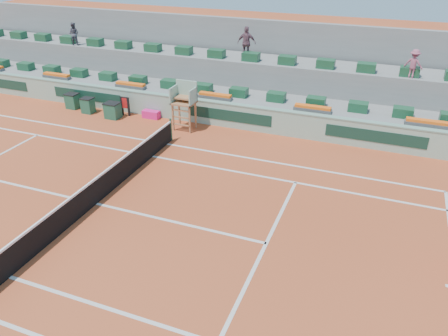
{
  "coord_description": "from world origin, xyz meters",
  "views": [
    {
      "loc": [
        9.13,
        -10.76,
        8.63
      ],
      "look_at": [
        4.0,
        2.5,
        1.0
      ],
      "focal_mm": 35.0,
      "sensor_mm": 36.0,
      "label": 1
    }
  ],
  "objects": [
    {
      "name": "seating_tier_lower",
      "position": [
        0.0,
        10.7,
        0.6
      ],
      "size": [
        36.0,
        4.0,
        1.2
      ],
      "primitive_type": "cube",
      "color": "gray",
      "rests_on": "ground"
    },
    {
      "name": "seating_tier_upper",
      "position": [
        0.0,
        12.3,
        1.3
      ],
      "size": [
        36.0,
        2.4,
        2.6
      ],
      "primitive_type": "cube",
      "color": "gray",
      "rests_on": "ground"
    },
    {
      "name": "advertising_hoarding",
      "position": [
        0.02,
        8.5,
        0.63
      ],
      "size": [
        36.0,
        0.34,
        1.26
      ],
      "color": "#90B6A0",
      "rests_on": "ground"
    },
    {
      "name": "spectator_left",
      "position": [
        -9.29,
        11.42,
        3.27
      ],
      "size": [
        0.75,
        0.64,
        1.34
      ],
      "primitive_type": "imported",
      "rotation": [
        0.0,
        0.0,
        3.36
      ],
      "color": "#4B4B57",
      "rests_on": "seating_tier_upper"
    },
    {
      "name": "court_lines",
      "position": [
        0.0,
        0.0,
        0.01
      ],
      "size": [
        23.89,
        11.09,
        0.01
      ],
      "color": "silver",
      "rests_on": "ground"
    },
    {
      "name": "spectator_mid",
      "position": [
        1.64,
        12.0,
        3.46
      ],
      "size": [
        1.05,
        0.54,
        1.73
      ],
      "primitive_type": "imported",
      "rotation": [
        0.0,
        0.0,
        3.26
      ],
      "color": "#734D5A",
      "rests_on": "seating_tier_upper"
    },
    {
      "name": "drink_cooler_a",
      "position": [
        -4.21,
        7.39,
        0.42
      ],
      "size": [
        0.78,
        0.68,
        0.84
      ],
      "color": "#1B5239",
      "rests_on": "ground"
    },
    {
      "name": "flower_planters",
      "position": [
        -1.5,
        9.0,
        1.33
      ],
      "size": [
        26.8,
        0.36,
        0.28
      ],
      "color": "#505050",
      "rests_on": "seating_tier_lower"
    },
    {
      "name": "spectator_right",
      "position": [
        10.1,
        11.45,
        3.27
      ],
      "size": [
        0.98,
        0.75,
        1.34
      ],
      "primitive_type": "imported",
      "rotation": [
        0.0,
        0.0,
        2.81
      ],
      "color": "#A05065",
      "rests_on": "seating_tier_upper"
    },
    {
      "name": "stadium_back_wall",
      "position": [
        0.0,
        13.9,
        2.2
      ],
      "size": [
        36.0,
        0.4,
        4.4
      ],
      "primitive_type": "cube",
      "color": "gray",
      "rests_on": "ground"
    },
    {
      "name": "towel_rack",
      "position": [
        -3.78,
        7.96,
        0.6
      ],
      "size": [
        0.54,
        0.09,
        1.03
      ],
      "color": "black",
      "rests_on": "ground"
    },
    {
      "name": "umpire_chair",
      "position": [
        0.0,
        7.5,
        1.54
      ],
      "size": [
        1.1,
        0.9,
        2.4
      ],
      "color": "#9B613A",
      "rests_on": "ground"
    },
    {
      "name": "tennis_net",
      "position": [
        0.0,
        0.0,
        0.53
      ],
      "size": [
        0.1,
        11.97,
        1.1
      ],
      "color": "black",
      "rests_on": "ground"
    },
    {
      "name": "player_bag",
      "position": [
        -2.32,
        8.11,
        0.2
      ],
      "size": [
        0.92,
        0.41,
        0.41
      ],
      "primitive_type": "cube",
      "color": "#F41F86",
      "rests_on": "ground"
    },
    {
      "name": "drink_cooler_c",
      "position": [
        -7.16,
        7.85,
        0.42
      ],
      "size": [
        0.69,
        0.6,
        0.84
      ],
      "color": "#1B5239",
      "rests_on": "ground"
    },
    {
      "name": "drink_cooler_b",
      "position": [
        -5.91,
        7.56,
        0.42
      ],
      "size": [
        0.64,
        0.56,
        0.84
      ],
      "color": "#1B5239",
      "rests_on": "ground"
    },
    {
      "name": "seat_row_upper",
      "position": [
        0.0,
        11.7,
        2.82
      ],
      "size": [
        32.9,
        0.6,
        0.44
      ],
      "color": "#184A2C",
      "rests_on": "seating_tier_upper"
    },
    {
      "name": "ground",
      "position": [
        0.0,
        0.0,
        0.0
      ],
      "size": [
        90.0,
        90.0,
        0.0
      ],
      "primitive_type": "plane",
      "color": "#A64020",
      "rests_on": "ground"
    },
    {
      "name": "seat_row_lower",
      "position": [
        0.0,
        9.8,
        1.42
      ],
      "size": [
        32.9,
        0.6,
        0.44
      ],
      "color": "#184A2C",
      "rests_on": "seating_tier_lower"
    }
  ]
}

